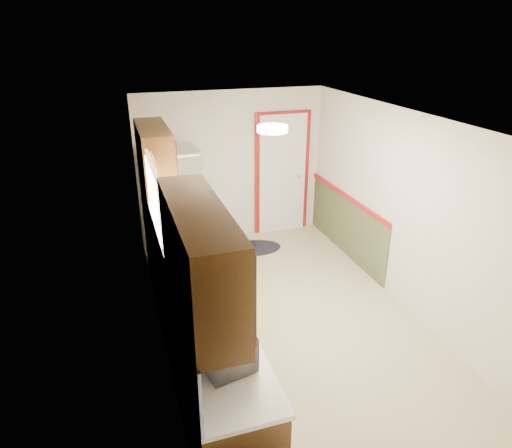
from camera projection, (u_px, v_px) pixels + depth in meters
room_shell at (290, 227)px, 5.12m from camera, size 3.20×5.20×2.52m
kitchen_run at (188, 287)px, 4.68m from camera, size 0.63×4.00×2.20m
back_wall_trim at (296, 185)px, 7.46m from camera, size 1.12×2.30×2.08m
ceiling_fixture at (272, 129)px, 4.40m from camera, size 0.30×0.30×0.06m
microwave at (221, 340)px, 3.40m from camera, size 0.41×0.59×0.37m
refrigerator at (175, 207)px, 6.63m from camera, size 0.76×0.74×1.72m
rug at (254, 248)px, 7.31m from camera, size 0.91×0.64×0.01m
cooktop at (176, 234)px, 5.54m from camera, size 0.48×0.57×0.02m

